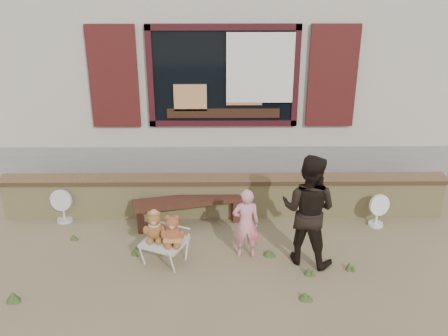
{
  "coord_description": "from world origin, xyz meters",
  "views": [
    {
      "loc": [
        -0.07,
        -6.53,
        4.13
      ],
      "look_at": [
        0.0,
        0.6,
        1.0
      ],
      "focal_mm": 42.0,
      "sensor_mm": 36.0,
      "label": 1
    }
  ],
  "objects_px": {
    "child": "(246,223)",
    "adult": "(308,210)",
    "folding_chair": "(164,243)",
    "bench": "(188,206)",
    "teddy_bear_right": "(173,229)",
    "teddy_bear_left": "(155,225)"
  },
  "relations": [
    {
      "from": "folding_chair",
      "to": "child",
      "type": "bearing_deg",
      "value": 32.16
    },
    {
      "from": "teddy_bear_left",
      "to": "child",
      "type": "distance_m",
      "value": 1.25
    },
    {
      "from": "teddy_bear_left",
      "to": "adult",
      "type": "relative_size",
      "value": 0.27
    },
    {
      "from": "folding_chair",
      "to": "child",
      "type": "relative_size",
      "value": 0.68
    },
    {
      "from": "bench",
      "to": "child",
      "type": "xyz_separation_m",
      "value": [
        0.86,
        -0.91,
        0.2
      ]
    },
    {
      "from": "folding_chair",
      "to": "adult",
      "type": "relative_size",
      "value": 0.44
    },
    {
      "from": "adult",
      "to": "folding_chair",
      "type": "bearing_deg",
      "value": 27.58
    },
    {
      "from": "teddy_bear_left",
      "to": "teddy_bear_right",
      "type": "relative_size",
      "value": 0.99
    },
    {
      "from": "bench",
      "to": "teddy_bear_left",
      "type": "height_order",
      "value": "teddy_bear_left"
    },
    {
      "from": "bench",
      "to": "child",
      "type": "height_order",
      "value": "child"
    },
    {
      "from": "bench",
      "to": "teddy_bear_right",
      "type": "height_order",
      "value": "teddy_bear_right"
    },
    {
      "from": "teddy_bear_left",
      "to": "adult",
      "type": "height_order",
      "value": "adult"
    },
    {
      "from": "folding_chair",
      "to": "child",
      "type": "height_order",
      "value": "child"
    },
    {
      "from": "bench",
      "to": "child",
      "type": "distance_m",
      "value": 1.27
    },
    {
      "from": "child",
      "to": "adult",
      "type": "bearing_deg",
      "value": 168.54
    },
    {
      "from": "teddy_bear_right",
      "to": "bench",
      "type": "bearing_deg",
      "value": 107.19
    },
    {
      "from": "child",
      "to": "adult",
      "type": "relative_size",
      "value": 0.66
    },
    {
      "from": "folding_chair",
      "to": "teddy_bear_right",
      "type": "height_order",
      "value": "teddy_bear_right"
    },
    {
      "from": "bench",
      "to": "folding_chair",
      "type": "distance_m",
      "value": 1.1
    },
    {
      "from": "folding_chair",
      "to": "adult",
      "type": "xyz_separation_m",
      "value": [
        1.95,
        0.03,
        0.48
      ]
    },
    {
      "from": "teddy_bear_right",
      "to": "child",
      "type": "height_order",
      "value": "child"
    },
    {
      "from": "teddy_bear_right",
      "to": "child",
      "type": "distance_m",
      "value": 1.02
    }
  ]
}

